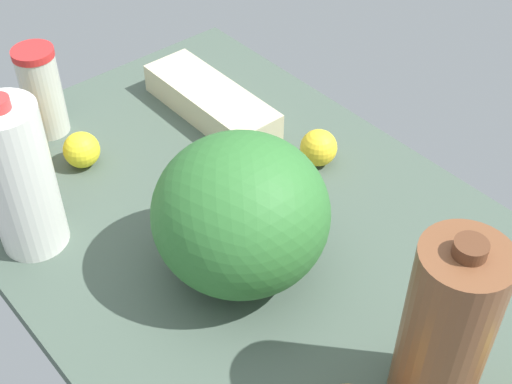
{
  "coord_description": "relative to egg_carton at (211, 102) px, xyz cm",
  "views": [
    {
      "loc": [
        -63.84,
        54.26,
        89.07
      ],
      "look_at": [
        0.0,
        0.0,
        13.0
      ],
      "focal_mm": 50.0,
      "sensor_mm": 36.0,
      "label": 1
    }
  ],
  "objects": [
    {
      "name": "tumbler_cup",
      "position": [
        16.63,
        27.59,
        6.13
      ],
      "size": [
        7.87,
        7.87,
        18.23
      ],
      "color": "beige",
      "rests_on": "countertop"
    },
    {
      "name": "lemon_beside_bowl",
      "position": [
        2.99,
        27.94,
        0.38
      ],
      "size": [
        6.81,
        6.81,
        6.81
      ],
      "primitive_type": "sphere",
      "color": "yellow",
      "rests_on": "countertop"
    },
    {
      "name": "countertop",
      "position": [
        -32.29,
        15.57,
        -4.52
      ],
      "size": [
        120.0,
        76.0,
        3.0
      ],
      "primitive_type": "cube",
      "color": "#46564A",
      "rests_on": "ground"
    },
    {
      "name": "orange_by_jug",
      "position": [
        10.11,
        37.15,
        1.33
      ],
      "size": [
        8.72,
        8.72,
        8.72
      ],
      "primitive_type": "sphere",
      "color": "orange",
      "rests_on": "countertop"
    },
    {
      "name": "milk_jug",
      "position": [
        -9.1,
        44.05,
        10.44
      ],
      "size": [
        10.88,
        10.88,
        28.49
      ],
      "color": "white",
      "rests_on": "countertop"
    },
    {
      "name": "lemon_near_front",
      "position": [
        -25.01,
        -5.86,
        0.45
      ],
      "size": [
        6.94,
        6.94,
        6.94
      ],
      "primitive_type": "sphere",
      "color": "yellow",
      "rests_on": "countertop"
    },
    {
      "name": "chocolate_milk_jug",
      "position": [
        -70.37,
        16.87,
        10.97
      ],
      "size": [
        11.35,
        11.35,
        29.55
      ],
      "color": "brown",
      "rests_on": "countertop"
    },
    {
      "name": "egg_carton",
      "position": [
        0.0,
        0.0,
        0.0
      ],
      "size": [
        32.03,
        10.76,
        6.05
      ],
      "primitive_type": "cube",
      "rotation": [
        0.0,
        0.0,
        0.0
      ],
      "color": "beige",
      "rests_on": "countertop"
    },
    {
      "name": "watermelon",
      "position": [
        -36.27,
        21.94,
        9.06
      ],
      "size": [
        26.99,
        26.99,
        24.17
      ],
      "primitive_type": "ellipsoid",
      "color": "#307130",
      "rests_on": "countertop"
    }
  ]
}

